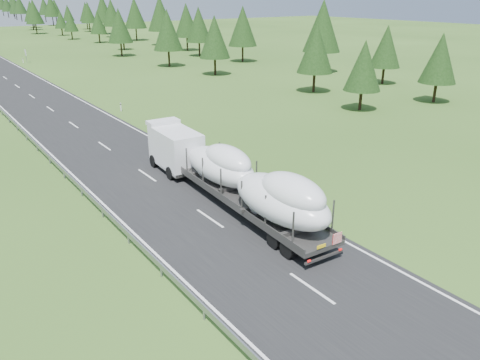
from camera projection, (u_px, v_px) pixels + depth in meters
ground at (210, 219)px, 28.78m from camera, size 400.00×400.00×0.00m
highway_sign at (26, 53)px, 92.44m from camera, size 0.08×0.90×2.60m
tree_line_right at (94, 13)px, 148.30m from camera, size 27.33×341.34×12.57m
boat_truck at (234, 174)px, 29.79m from camera, size 3.59×19.40×3.95m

